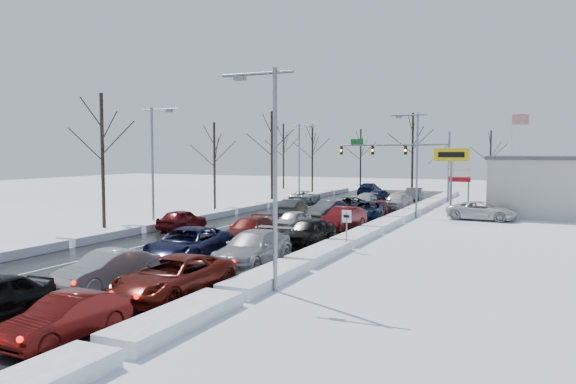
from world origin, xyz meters
The scene contains 45 objects.
ground centered at (0.00, 0.00, 0.00)m, with size 160.00×160.00×0.00m, color white.
road_surface centered at (0.00, 2.00, 0.01)m, with size 14.00×84.00×0.01m, color black.
snow_bank_left centered at (-7.60, 2.00, 0.00)m, with size 1.61×72.00×0.52m, color white.
snow_bank_right centered at (7.60, 2.00, 0.00)m, with size 1.61×72.00×0.52m, color white.
traffic_signal_mast centered at (3.45, 27.99, 5.48)m, with size 13.28×0.39×8.00m.
tires_plus_sign centered at (10.50, 15.99, 4.99)m, with size 3.20×0.34×6.00m.
used_vehicles_sign centered at (10.50, 22.00, 3.32)m, with size 2.20×0.22×4.65m.
speed_limit_sign centered at (8.20, -8.00, 1.63)m, with size 0.55×0.09×2.35m.
flagpole centered at (15.17, 30.00, 5.93)m, with size 1.87×1.20×10.00m.
streetlight_se centered at (8.30, -18.00, 5.31)m, with size 3.20×0.25×9.00m.
streetlight_ne centered at (8.30, 10.00, 5.31)m, with size 3.20×0.25×9.00m.
streetlight_sw centered at (-8.30, -4.00, 5.31)m, with size 3.20×0.25×9.00m.
streetlight_nw centered at (-8.30, 24.00, 5.31)m, with size 3.20×0.25×9.00m.
tree_left_b centered at (-11.50, -6.00, 6.99)m, with size 4.00×4.00×10.00m.
tree_left_c centered at (-10.50, 8.00, 5.94)m, with size 3.40×3.40×8.50m.
tree_left_d centered at (-11.20, 22.00, 7.33)m, with size 4.20×4.20×10.50m.
tree_left_e centered at (-10.80, 34.00, 6.64)m, with size 3.80×3.80×9.50m.
tree_far_a centered at (-18.00, 40.00, 6.99)m, with size 4.00×4.00×10.00m.
tree_far_b centered at (-6.00, 41.00, 6.29)m, with size 3.60×3.60×9.00m.
tree_far_c centered at (2.00, 39.00, 7.68)m, with size 4.40×4.40×11.00m.
tree_far_d centered at (12.00, 40.50, 5.94)m, with size 3.40×3.40×8.50m.
queued_car_1 centered at (1.82, -20.32, 0.00)m, with size 1.62×4.64×1.53m, color gray.
queued_car_2 centered at (1.66, -14.22, 0.00)m, with size 2.86×6.21×1.72m, color black.
queued_car_3 centered at (1.88, -7.97, 0.00)m, with size 2.24×5.50×1.60m, color #500D0A.
queued_car_4 centered at (1.75, -1.19, 0.00)m, with size 1.63×4.04×1.38m, color #BBBABD.
queued_car_5 centered at (1.83, 6.15, 0.00)m, with size 1.63×4.68×1.54m, color #424447.
queued_car_6 centered at (1.85, 11.19, 0.00)m, with size 2.41×5.23×1.45m, color black.
queued_car_7 centered at (1.72, 17.44, 0.00)m, with size 1.91×4.69×1.36m, color #A8ABB0.
queued_car_8 centered at (1.69, 22.24, 0.00)m, with size 1.81×4.49×1.53m, color black.
queued_car_9 centered at (5.37, -25.98, 0.00)m, with size 1.45×4.17×1.37m, color #4B0B0A.
queued_car_10 centered at (5.29, -20.49, 0.00)m, with size 2.64×5.72×1.59m, color #53110B.
queued_car_11 centered at (5.21, -13.73, 0.00)m, with size 2.37×5.82×1.69m, color #93959A.
queued_car_12 centered at (5.42, -7.10, 0.00)m, with size 1.97×4.90×1.67m, color black.
queued_car_13 centered at (5.22, 0.24, 0.00)m, with size 1.75×5.01×1.65m, color #46090C.
queued_car_14 centered at (5.15, 6.40, 0.00)m, with size 2.60×5.64×1.57m, color black.
queued_car_15 centered at (5.19, 9.83, 0.00)m, with size 1.85×4.56×1.32m, color #43090F.
queued_car_16 centered at (5.22, 16.73, 0.00)m, with size 1.96×4.88×1.66m, color silver.
queued_car_17 centered at (5.16, 24.99, 0.00)m, with size 1.70×4.87×1.61m, color #3C3F41.
oncoming_car_0 centered at (-1.67, 6.74, 0.00)m, with size 1.58×4.54×1.50m, color #3B3D3F.
oncoming_car_1 centered at (-5.29, 18.15, 0.00)m, with size 2.41×5.24×1.45m, color #9FA0A6.
oncoming_car_2 centered at (-1.88, 31.49, 0.00)m, with size 2.38×5.84×1.70m, color black.
oncoming_car_3 centered at (-5.44, -4.63, 0.00)m, with size 1.78×4.43×1.51m, color #540B0E.
parked_car_0 centered at (13.82, 10.56, 0.00)m, with size 2.59×5.62×1.56m, color silver.
parked_car_1 centered at (17.00, 16.66, 0.00)m, with size 2.37×5.83×1.69m, color silver.
parked_car_2 centered at (14.91, 22.42, 0.00)m, with size 1.64×4.08×1.39m, color black.
Camera 1 is at (18.26, -38.28, 5.66)m, focal length 35.00 mm.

